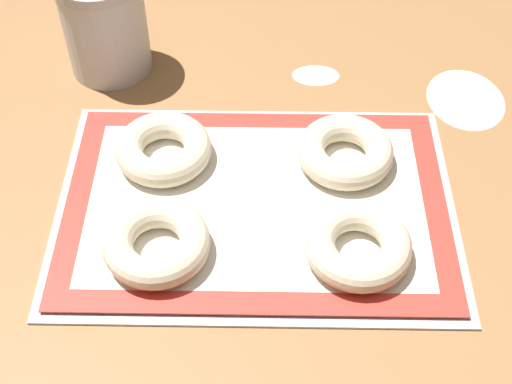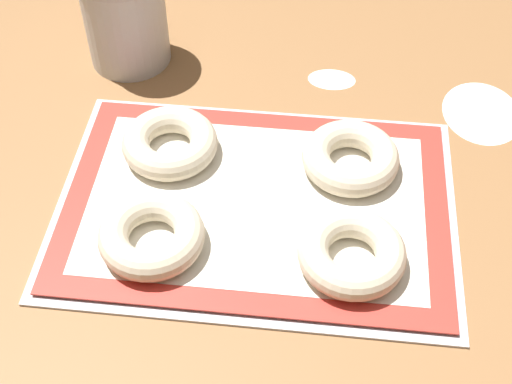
{
  "view_description": "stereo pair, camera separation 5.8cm",
  "coord_description": "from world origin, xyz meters",
  "px_view_note": "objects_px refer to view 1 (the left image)",
  "views": [
    {
      "loc": [
        -0.01,
        -0.63,
        0.74
      ],
      "look_at": [
        -0.02,
        -0.01,
        0.03
      ],
      "focal_mm": 50.0,
      "sensor_mm": 36.0,
      "label": 1
    },
    {
      "loc": [
        0.05,
        -0.63,
        0.74
      ],
      "look_at": [
        -0.02,
        -0.01,
        0.03
      ],
      "focal_mm": 50.0,
      "sensor_mm": 36.0,
      "label": 2
    }
  ],
  "objects_px": {
    "bagel_back_left": "(164,149)",
    "baking_tray": "(256,205)",
    "bagel_front_left": "(156,243)",
    "bagel_front_right": "(358,246)",
    "bagel_back_right": "(345,152)",
    "flour_canister": "(105,23)"
  },
  "relations": [
    {
      "from": "baking_tray",
      "to": "bagel_front_left",
      "type": "height_order",
      "value": "bagel_front_left"
    },
    {
      "from": "baking_tray",
      "to": "bagel_front_left",
      "type": "bearing_deg",
      "value": -144.97
    },
    {
      "from": "bagel_front_right",
      "to": "bagel_back_left",
      "type": "distance_m",
      "value": 0.31
    },
    {
      "from": "bagel_front_right",
      "to": "flour_canister",
      "type": "height_order",
      "value": "flour_canister"
    },
    {
      "from": "bagel_back_left",
      "to": "bagel_back_right",
      "type": "xyz_separation_m",
      "value": [
        0.25,
        -0.0,
        0.0
      ]
    },
    {
      "from": "bagel_front_right",
      "to": "flour_canister",
      "type": "relative_size",
      "value": 0.81
    },
    {
      "from": "baking_tray",
      "to": "bagel_back_left",
      "type": "bearing_deg",
      "value": 149.05
    },
    {
      "from": "baking_tray",
      "to": "bagel_back_right",
      "type": "height_order",
      "value": "bagel_back_right"
    },
    {
      "from": "bagel_front_left",
      "to": "bagel_front_right",
      "type": "xyz_separation_m",
      "value": [
        0.25,
        -0.0,
        0.0
      ]
    },
    {
      "from": "bagel_back_left",
      "to": "baking_tray",
      "type": "bearing_deg",
      "value": -30.95
    },
    {
      "from": "bagel_back_left",
      "to": "flour_canister",
      "type": "xyz_separation_m",
      "value": [
        -0.11,
        0.22,
        0.05
      ]
    },
    {
      "from": "bagel_front_right",
      "to": "bagel_front_left",
      "type": "bearing_deg",
      "value": 179.88
    },
    {
      "from": "bagel_back_left",
      "to": "bagel_front_left",
      "type": "bearing_deg",
      "value": -87.3
    },
    {
      "from": "bagel_front_right",
      "to": "flour_canister",
      "type": "xyz_separation_m",
      "value": [
        -0.37,
        0.39,
        0.05
      ]
    },
    {
      "from": "bagel_front_left",
      "to": "bagel_back_right",
      "type": "bearing_deg",
      "value": 33.49
    },
    {
      "from": "baking_tray",
      "to": "bagel_back_right",
      "type": "xyz_separation_m",
      "value": [
        0.12,
        0.08,
        0.03
      ]
    },
    {
      "from": "bagel_back_right",
      "to": "flour_canister",
      "type": "xyz_separation_m",
      "value": [
        -0.36,
        0.22,
        0.05
      ]
    },
    {
      "from": "bagel_back_left",
      "to": "flour_canister",
      "type": "distance_m",
      "value": 0.25
    },
    {
      "from": "bagel_front_left",
      "to": "flour_canister",
      "type": "xyz_separation_m",
      "value": [
        -0.12,
        0.39,
        0.05
      ]
    },
    {
      "from": "flour_canister",
      "to": "bagel_front_left",
      "type": "bearing_deg",
      "value": -73.18
    },
    {
      "from": "bagel_front_left",
      "to": "bagel_back_right",
      "type": "distance_m",
      "value": 0.3
    },
    {
      "from": "baking_tray",
      "to": "bagel_front_right",
      "type": "height_order",
      "value": "bagel_front_right"
    }
  ]
}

